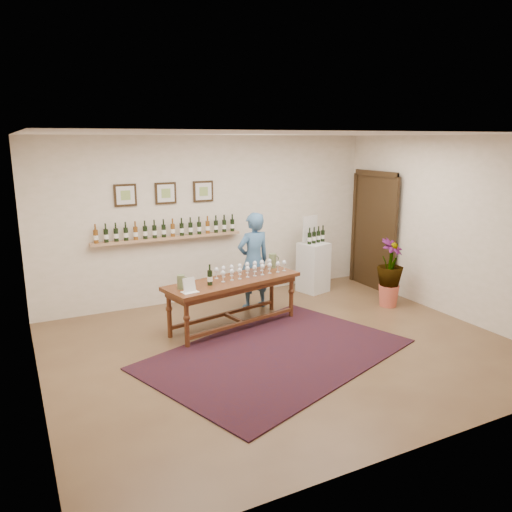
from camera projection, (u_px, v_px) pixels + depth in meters
name	position (u px, v px, depth m)	size (l,w,h in m)	color
ground	(283.00, 347.00, 6.72)	(6.00, 6.00, 0.00)	brown
room_shell	(334.00, 231.00, 9.00)	(6.00, 6.00, 6.00)	#F1E0CC
rug	(277.00, 354.00, 6.50)	(3.29, 2.20, 0.02)	#49150D
tasting_table	(233.00, 287.00, 7.32)	(2.17, 1.08, 0.74)	#482512
table_glasses	(247.00, 269.00, 7.50)	(1.27, 0.29, 0.18)	silver
table_bottles	(208.00, 273.00, 7.01)	(0.31, 0.18, 0.33)	black
pitcher_left	(181.00, 282.00, 6.81)	(0.12, 0.12, 0.20)	#5D6A42
pitcher_right	(273.00, 261.00, 7.94)	(0.14, 0.14, 0.23)	#5D6A42
menu_card	(189.00, 285.00, 6.68)	(0.21, 0.15, 0.19)	silver
display_pedestal	(313.00, 267.00, 9.10)	(0.45, 0.45, 0.90)	silver
pedestal_bottles	(316.00, 234.00, 8.99)	(0.31, 0.08, 0.31)	black
info_sign	(310.00, 228.00, 9.01)	(0.37, 0.02, 0.51)	silver
potted_plant	(390.00, 273.00, 8.26)	(0.68, 0.68, 0.99)	#CB5943
person	(253.00, 261.00, 8.14)	(0.58, 0.38, 1.59)	#385D84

